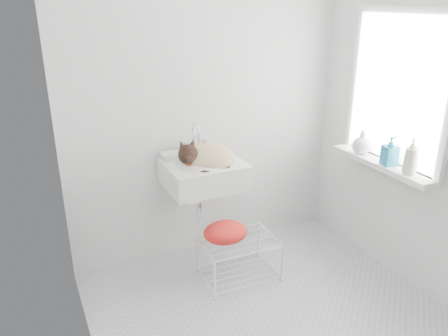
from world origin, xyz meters
name	(u,v)px	position (x,y,z in m)	size (l,w,h in m)	color
floor	(271,315)	(0.00, 0.00, 0.00)	(2.20, 2.00, 0.02)	#B5BAC2
back_wall	(207,98)	(0.00, 1.00, 1.25)	(2.20, 0.02, 2.50)	silver
right_wall	(422,112)	(1.10, 0.00, 1.25)	(0.02, 2.00, 2.50)	silver
left_wall	(73,162)	(-1.10, 0.00, 1.25)	(0.02, 2.00, 2.50)	silver
window_glass	(399,91)	(1.09, 0.20, 1.35)	(0.01, 0.80, 1.00)	white
window_frame	(398,91)	(1.07, 0.20, 1.35)	(0.04, 0.90, 1.10)	white
windowsill	(381,164)	(1.01, 0.20, 0.83)	(0.16, 0.88, 0.04)	white
sink	(203,162)	(-0.15, 0.74, 0.85)	(0.55, 0.48, 0.22)	white
faucet	(193,137)	(-0.15, 0.92, 0.99)	(0.20, 0.14, 0.20)	silver
cat	(206,157)	(-0.14, 0.72, 0.89)	(0.46, 0.40, 0.26)	tan
wire_rack	(239,259)	(0.01, 0.48, 0.15)	(0.52, 0.36, 0.31)	silver
towel	(225,237)	(-0.09, 0.51, 0.34)	(0.32, 0.23, 0.13)	red
bottle_a	(408,174)	(1.00, -0.05, 0.85)	(0.08, 0.08, 0.21)	silver
bottle_b	(388,165)	(1.00, 0.13, 0.85)	(0.09, 0.10, 0.21)	#116586
bottle_c	(361,153)	(1.00, 0.41, 0.85)	(0.14, 0.14, 0.18)	silver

